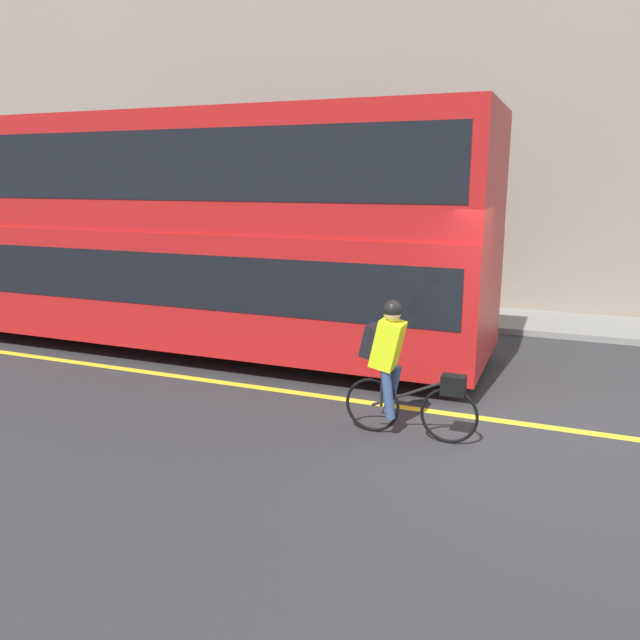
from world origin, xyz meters
TOP-DOWN VIEW (x-y plane):
  - ground_plane at (0.00, 0.00)m, footprint 80.00×80.00m
  - road_center_line at (0.00, 0.07)m, footprint 50.00×0.14m
  - sidewalk_curb at (0.00, 5.50)m, footprint 60.00×1.96m
  - building_facade at (0.00, 6.63)m, footprint 60.00×0.30m
  - bus at (-5.80, 1.61)m, footprint 9.81×2.59m
  - cyclist_on_bike at (-1.60, -0.80)m, footprint 1.52×0.32m
  - trash_bin at (-2.29, 5.40)m, footprint 0.56×0.56m
  - street_sign_post at (-1.99, 5.39)m, footprint 0.36×0.09m

SIDE VIEW (x-z plane):
  - ground_plane at x=0.00m, z-range 0.00..0.00m
  - road_center_line at x=0.00m, z-range 0.00..0.01m
  - sidewalk_curb at x=0.00m, z-range 0.00..0.12m
  - trash_bin at x=-2.29m, z-range 0.12..0.96m
  - cyclist_on_bike at x=-1.60m, z-range 0.07..1.63m
  - street_sign_post at x=-1.99m, z-range 0.26..2.77m
  - bus at x=-5.80m, z-range 0.19..4.03m
  - building_facade at x=0.00m, z-range 0.00..9.20m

